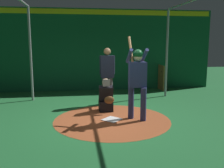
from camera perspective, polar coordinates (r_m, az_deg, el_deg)
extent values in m
plane|color=#216633|center=(6.53, 0.00, -8.25)|extent=(25.91, 25.91, 0.00)
cylinder|color=#9E4C28|center=(6.53, 0.00, -8.22)|extent=(3.03, 3.03, 0.01)
cube|color=white|center=(6.53, 0.00, -8.15)|extent=(0.59, 0.59, 0.01)
cylinder|color=navy|center=(6.40, 7.23, -4.68)|extent=(0.15, 0.15, 0.86)
cylinder|color=navy|center=(6.56, 4.39, -4.27)|extent=(0.15, 0.15, 0.86)
cube|color=navy|center=(6.34, 5.91, 2.17)|extent=(0.22, 0.44, 0.65)
cylinder|color=navy|center=(6.45, 7.48, 6.44)|extent=(0.52, 0.09, 0.40)
cylinder|color=navy|center=(6.35, 4.02, 6.45)|extent=(0.52, 0.09, 0.40)
sphere|color=beige|center=(6.30, 5.98, 6.25)|extent=(0.22, 0.22, 0.22)
sphere|color=#0F4C23|center=(6.30, 5.99, 6.81)|extent=(0.25, 0.25, 0.25)
cylinder|color=olive|center=(6.48, 4.38, 7.71)|extent=(0.54, 0.06, 0.73)
cube|color=black|center=(7.34, -1.44, -5.03)|extent=(0.40, 0.40, 0.30)
cube|color=black|center=(7.22, -1.42, -2.23)|extent=(0.31, 0.40, 0.49)
sphere|color=tan|center=(7.14, -1.41, 0.38)|extent=(0.22, 0.22, 0.22)
cube|color=gray|center=(7.04, -1.31, 0.25)|extent=(0.03, 0.20, 0.20)
ellipsoid|color=brown|center=(6.98, -0.65, -3.68)|extent=(0.12, 0.28, 0.22)
cylinder|color=#4C4C51|center=(8.02, -0.38, -1.63)|extent=(0.15, 0.15, 0.89)
cylinder|color=#4C4C51|center=(7.99, -1.80, -1.67)|extent=(0.15, 0.15, 0.89)
cube|color=#1E2338|center=(7.89, -1.10, 4.01)|extent=(0.22, 0.42, 0.70)
cylinder|color=#1E2338|center=(7.91, 0.35, 4.43)|extent=(0.09, 0.09, 0.59)
cylinder|color=#1E2338|center=(7.86, -2.57, 4.39)|extent=(0.09, 0.09, 0.59)
sphere|color=#9E704C|center=(7.86, -1.12, 7.47)|extent=(0.23, 0.23, 0.23)
cube|color=#145133|center=(10.50, -3.43, 7.81)|extent=(0.20, 9.91, 3.37)
cube|color=yellow|center=(10.46, -3.46, 16.23)|extent=(0.03, 9.71, 0.20)
cylinder|color=gray|center=(8.91, -18.25, 6.44)|extent=(0.08, 0.08, 3.18)
cylinder|color=gray|center=(9.39, 12.49, 6.82)|extent=(0.08, 0.08, 3.18)
cube|color=olive|center=(10.92, 10.91, 1.60)|extent=(1.06, 0.04, 1.05)
cylinder|color=black|center=(11.35, 10.48, 1.44)|extent=(0.06, 0.14, 0.86)
cylinder|color=olive|center=(11.24, 10.67, 1.25)|extent=(0.06, 0.12, 0.83)
cylinder|color=tan|center=(11.13, 10.87, 1.38)|extent=(0.06, 0.19, 0.90)
cylinder|color=olive|center=(11.02, 11.07, 1.12)|extent=(0.06, 0.20, 0.84)
cylinder|color=tan|center=(10.90, 11.29, 1.22)|extent=(0.06, 0.17, 0.91)
cylinder|color=tan|center=(10.80, 11.49, 0.90)|extent=(0.06, 0.14, 0.83)
cylinder|color=black|center=(10.68, 11.71, 0.82)|extent=(0.06, 0.18, 0.83)
cylinder|color=black|center=(10.57, 11.93, 0.68)|extent=(0.06, 0.16, 0.82)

